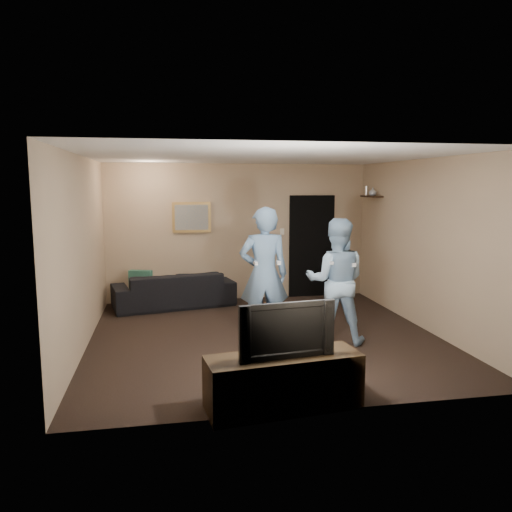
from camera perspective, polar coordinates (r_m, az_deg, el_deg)
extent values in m
plane|color=black|center=(7.43, 0.95, -9.12)|extent=(5.00, 5.00, 0.00)
cube|color=silver|center=(7.11, 1.01, 11.32)|extent=(5.00, 5.00, 0.04)
cube|color=tan|center=(9.60, -1.98, 2.73)|extent=(5.00, 0.04, 2.60)
cube|color=tan|center=(4.76, 6.96, -2.91)|extent=(5.00, 0.04, 2.60)
cube|color=tan|center=(7.10, -19.21, 0.35)|extent=(0.04, 5.00, 2.60)
cube|color=tan|center=(8.03, 18.75, 1.23)|extent=(0.04, 5.00, 2.60)
imported|color=black|center=(9.23, -9.36, -3.78)|extent=(2.28, 1.25, 0.63)
cube|color=#1A4E41|center=(9.21, -13.04, -2.87)|extent=(0.43, 0.27, 0.41)
cube|color=olive|center=(9.46, -7.38, 4.41)|extent=(0.72, 0.05, 0.57)
cube|color=slate|center=(9.44, -7.37, 4.40)|extent=(0.62, 0.01, 0.47)
cube|color=black|center=(9.92, 6.36, 1.12)|extent=(0.90, 0.06, 2.00)
cube|color=silver|center=(9.74, 3.00, 2.81)|extent=(0.08, 0.02, 0.12)
cube|color=black|center=(9.55, 13.08, 6.65)|extent=(0.20, 0.60, 0.03)
imported|color=#B6B6BB|center=(9.51, 13.20, 7.18)|extent=(0.17, 0.17, 0.15)
cylinder|color=white|center=(9.77, 12.52, 7.31)|extent=(0.06, 0.06, 0.18)
cube|color=black|center=(5.16, 3.16, -14.18)|extent=(1.60, 0.68, 0.56)
imported|color=black|center=(4.97, 3.21, -8.22)|extent=(0.98, 0.24, 0.56)
imported|color=#668AB1|center=(7.03, 0.91, -2.12)|extent=(0.72, 0.50, 1.91)
cube|color=white|center=(6.76, -0.05, -0.81)|extent=(0.04, 0.14, 0.04)
cube|color=white|center=(6.82, 2.59, -0.77)|extent=(0.05, 0.09, 0.05)
imported|color=#95B9D8|center=(7.05, 9.12, -2.83)|extent=(1.02, 0.90, 1.75)
cube|color=white|center=(6.74, 8.52, -0.73)|extent=(0.04, 0.14, 0.04)
cube|color=white|center=(6.86, 11.04, -0.97)|extent=(0.05, 0.09, 0.05)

